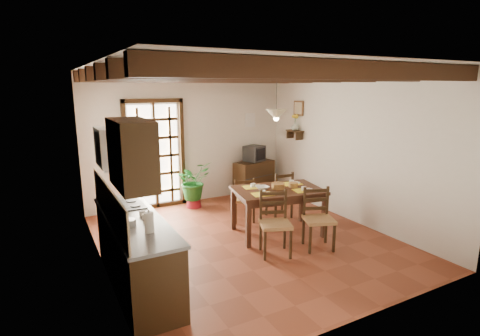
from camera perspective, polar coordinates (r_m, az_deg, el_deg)
ground_plane at (r=6.39m, az=0.94°, el=-10.90°), size 5.00×5.00×0.00m
room_shell at (r=5.92m, az=1.00°, el=5.48°), size 4.52×5.02×2.81m
ceiling_beams at (r=5.88m, az=1.04°, el=13.97°), size 4.50×4.34×0.20m
french_door at (r=7.96m, az=-12.84°, el=2.30°), size 1.26×0.11×2.32m
kitchen_counter at (r=5.04m, az=-15.63°, el=-12.12°), size 0.64×2.25×1.38m
upper_cabinet at (r=3.96m, az=-16.16°, el=2.05°), size 0.35×0.80×0.70m
range_hood at (r=5.19m, az=-18.84°, el=2.94°), size 0.38×0.60×0.54m
counter_items at (r=4.95m, az=-16.20°, el=-6.58°), size 0.50×1.43×0.25m
dining_table at (r=6.48m, az=5.79°, el=-4.05°), size 1.63×1.21×0.80m
chair_near_left at (r=5.81m, az=5.36°, el=-10.12°), size 0.58×0.56×0.98m
chair_near_right at (r=6.13m, az=11.82°, el=-9.19°), size 0.57×0.55×0.96m
chair_far_left at (r=7.15m, az=0.52°, el=-5.99°), size 0.50×0.49×0.87m
chair_far_right at (r=7.40m, az=6.02°, el=-5.28°), size 0.44×0.43×0.92m
table_setting at (r=6.43m, az=5.82°, el=-2.46°), size 1.08×0.72×0.10m
table_bowl at (r=6.39m, az=3.45°, el=-3.03°), size 0.22×0.22×0.05m
sideboard at (r=8.79m, az=2.14°, el=-1.59°), size 1.03×0.64×0.81m
crt_tv at (r=8.66m, az=2.19°, el=2.23°), size 0.53×0.52×0.35m
fuse_box at (r=8.80m, az=1.56°, el=7.31°), size 0.25×0.03×0.32m
plant_pot at (r=8.05m, az=-7.05°, el=-5.18°), size 0.33×0.33×0.20m
potted_plant at (r=7.93m, az=-7.14°, el=-2.01°), size 2.26×2.08×2.07m
wall_shelf at (r=8.45m, az=8.34°, el=5.34°), size 0.20×0.42×0.20m
shelf_vase at (r=8.43m, az=8.37°, el=6.28°), size 0.15×0.15×0.15m
shelf_flowers at (r=8.42m, az=8.41°, el=7.69°), size 0.14×0.14×0.36m
framed_picture at (r=8.45m, az=8.91°, el=9.00°), size 0.03×0.32×0.32m
pendant_lamp at (r=6.31m, az=5.55°, el=8.25°), size 0.36×0.36×0.84m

